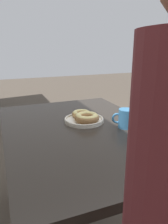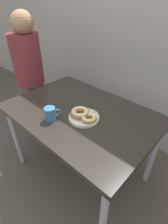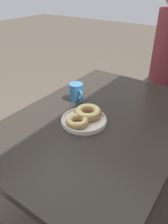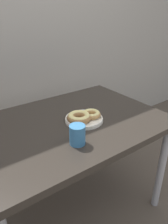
{
  "view_description": "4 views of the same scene",
  "coord_description": "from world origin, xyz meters",
  "px_view_note": "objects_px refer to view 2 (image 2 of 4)",
  "views": [
    {
      "loc": [
        -1.04,
        0.68,
        1.17
      ],
      "look_at": [
        0.09,
        0.23,
        0.79
      ],
      "focal_mm": 35.0,
      "sensor_mm": 36.0,
      "label": 1
    },
    {
      "loc": [
        0.8,
        -0.53,
        1.51
      ],
      "look_at": [
        0.09,
        0.23,
        0.79
      ],
      "focal_mm": 28.0,
      "sensor_mm": 36.0,
      "label": 2
    },
    {
      "loc": [
        0.84,
        0.76,
        1.35
      ],
      "look_at": [
        0.09,
        0.23,
        0.79
      ],
      "focal_mm": 35.0,
      "sensor_mm": 36.0,
      "label": 3
    },
    {
      "loc": [
        -0.61,
        -0.72,
        1.36
      ],
      "look_at": [
        0.09,
        0.23,
        0.79
      ],
      "focal_mm": 35.0,
      "sensor_mm": 36.0,
      "label": 4
    }
  ],
  "objects_px": {
    "dining_table": "(80,119)",
    "coffee_mug": "(51,114)",
    "donut_plate": "(83,115)",
    "person_figure": "(30,78)"
  },
  "relations": [
    {
      "from": "donut_plate",
      "to": "coffee_mug",
      "type": "xyz_separation_m",
      "value": [
        -0.16,
        -0.17,
        0.03
      ]
    },
    {
      "from": "dining_table",
      "to": "person_figure",
      "type": "xyz_separation_m",
      "value": [
        -0.87,
        0.1,
        0.07
      ]
    },
    {
      "from": "person_figure",
      "to": "dining_table",
      "type": "bearing_deg",
      "value": -6.49
    },
    {
      "from": "dining_table",
      "to": "coffee_mug",
      "type": "relative_size",
      "value": 10.56
    },
    {
      "from": "coffee_mug",
      "to": "dining_table",
      "type": "bearing_deg",
      "value": 69.83
    },
    {
      "from": "dining_table",
      "to": "person_figure",
      "type": "height_order",
      "value": "person_figure"
    },
    {
      "from": "donut_plate",
      "to": "person_figure",
      "type": "relative_size",
      "value": 0.19
    },
    {
      "from": "dining_table",
      "to": "coffee_mug",
      "type": "bearing_deg",
      "value": -110.17
    },
    {
      "from": "dining_table",
      "to": "donut_plate",
      "type": "bearing_deg",
      "value": -31.58
    },
    {
      "from": "dining_table",
      "to": "donut_plate",
      "type": "distance_m",
      "value": 0.14
    }
  ]
}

